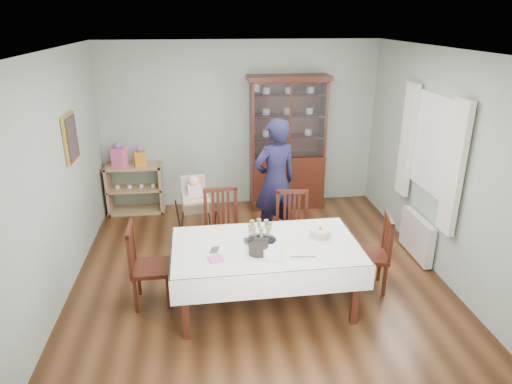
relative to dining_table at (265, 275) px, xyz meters
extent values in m
plane|color=#593319|center=(0.00, 0.57, -0.38)|extent=(5.00, 5.00, 0.00)
plane|color=#9EAA99|center=(0.00, 3.07, 0.97)|extent=(4.50, 0.00, 4.50)
plane|color=#9EAA99|center=(-2.25, 0.57, 0.97)|extent=(0.00, 5.00, 5.00)
plane|color=#9EAA99|center=(2.25, 0.57, 0.97)|extent=(0.00, 5.00, 5.00)
plane|color=white|center=(0.00, 0.57, 2.32)|extent=(5.00, 5.00, 0.00)
cube|color=#411810|center=(0.00, 0.00, 0.34)|extent=(1.92, 1.09, 0.06)
cube|color=silver|center=(0.00, 0.00, 0.37)|extent=(2.02, 1.19, 0.01)
cube|color=#411810|center=(0.75, 2.83, 0.07)|extent=(1.20, 0.45, 0.90)
cube|color=white|center=(0.75, 2.64, 1.12)|extent=(1.12, 0.01, 1.16)
cube|color=#411810|center=(0.75, 2.83, 1.76)|extent=(1.30, 0.48, 0.07)
cube|color=tan|center=(-1.75, 2.85, -0.36)|extent=(0.90, 0.38, 0.04)
cube|color=tan|center=(-1.75, 2.85, 0.02)|extent=(0.90, 0.38, 0.03)
cube|color=tan|center=(-1.75, 2.85, 0.40)|extent=(0.90, 0.38, 0.04)
cube|color=tan|center=(-2.17, 2.85, 0.02)|extent=(0.04, 0.38, 0.80)
cube|color=tan|center=(-1.33, 2.85, 0.02)|extent=(0.04, 0.38, 0.80)
cube|color=gold|center=(-2.22, 1.37, 1.27)|extent=(0.04, 0.48, 0.58)
cube|color=white|center=(2.22, 0.87, 1.17)|extent=(0.04, 1.02, 1.22)
cube|color=silver|center=(2.16, 0.25, 1.07)|extent=(0.07, 0.30, 1.55)
cube|color=silver|center=(2.16, 1.49, 1.07)|extent=(0.07, 0.30, 1.55)
cube|color=white|center=(2.16, 0.87, -0.08)|extent=(0.10, 0.80, 0.55)
cube|color=#411810|center=(-0.41, 0.90, 0.08)|extent=(0.50, 0.50, 0.05)
cube|color=#411810|center=(-0.43, 1.11, 0.36)|extent=(0.44, 0.09, 0.54)
cube|color=#411810|center=(0.47, 0.86, 0.05)|extent=(0.48, 0.48, 0.05)
cube|color=#411810|center=(0.49, 1.06, 0.32)|extent=(0.41, 0.09, 0.51)
cube|color=#411810|center=(-1.24, 0.22, 0.05)|extent=(0.44, 0.44, 0.05)
cube|color=#411810|center=(-1.44, 0.21, 0.31)|extent=(0.05, 0.41, 0.50)
cube|color=#411810|center=(1.25, 0.22, 0.04)|extent=(0.49, 0.49, 0.05)
cube|color=#411810|center=(1.43, 0.18, 0.30)|extent=(0.11, 0.40, 0.49)
imported|color=black|center=(0.35, 1.57, 0.51)|extent=(0.76, 0.62, 1.79)
cube|color=tan|center=(-0.76, 1.55, 0.27)|extent=(0.37, 0.34, 0.24)
cube|color=tan|center=(-0.76, 1.55, 0.47)|extent=(0.34, 0.10, 0.28)
cube|color=tan|center=(-0.76, 1.55, 0.35)|extent=(0.38, 0.20, 0.03)
cube|color=silver|center=(-0.76, 1.55, 0.43)|extent=(0.20, 0.16, 0.18)
sphere|color=beige|center=(-0.76, 1.55, 0.57)|extent=(0.15, 0.15, 0.15)
cylinder|color=silver|center=(-0.05, 0.09, 0.38)|extent=(0.36, 0.36, 0.01)
torus|color=silver|center=(-0.05, 0.09, 0.39)|extent=(0.36, 0.36, 0.01)
cylinder|color=white|center=(0.62, 0.10, 0.38)|extent=(0.26, 0.26, 0.01)
cylinder|color=brown|center=(0.62, 0.10, 0.43)|extent=(0.22, 0.22, 0.08)
cylinder|color=silver|center=(0.62, 0.10, 0.47)|extent=(0.22, 0.22, 0.01)
cylinder|color=#F24C4C|center=(0.62, 0.10, 0.51)|extent=(0.01, 0.01, 0.06)
sphere|color=yellow|center=(0.62, 0.10, 0.55)|extent=(0.02, 0.02, 0.02)
cylinder|color=black|center=(-0.10, -0.18, 0.42)|extent=(0.27, 0.27, 0.10)
cylinder|color=white|center=(0.03, -0.26, 0.42)|extent=(0.22, 0.22, 0.09)
cube|color=#F05899|center=(-0.54, -0.26, 0.39)|extent=(0.17, 0.17, 0.02)
cube|color=silver|center=(0.34, -0.31, 0.38)|extent=(0.25, 0.05, 0.01)
cube|color=#F05899|center=(-1.95, 2.83, 0.56)|extent=(0.25, 0.21, 0.30)
sphere|color=#E533B2|center=(-1.95, 2.83, 0.76)|extent=(0.12, 0.12, 0.12)
cube|color=orange|center=(-1.63, 2.83, 0.53)|extent=(0.20, 0.17, 0.23)
sphere|color=#E533B2|center=(-1.63, 2.83, 0.69)|extent=(0.11, 0.11, 0.11)
camera|label=1|loc=(-0.61, -4.28, 2.66)|focal=32.00mm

